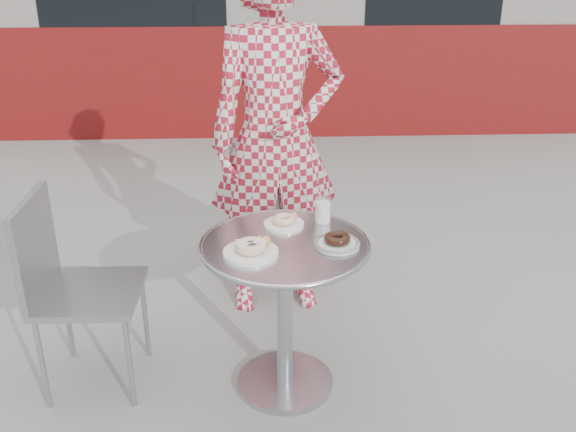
{
  "coord_description": "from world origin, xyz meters",
  "views": [
    {
      "loc": [
        -0.12,
        -2.16,
        1.74
      ],
      "look_at": [
        -0.02,
        0.11,
        0.73
      ],
      "focal_mm": 40.0,
      "sensor_mm": 36.0,
      "label": 1
    }
  ],
  "objects_px": {
    "plate_near": "(251,249)",
    "milk_cup": "(323,211)",
    "seated_person": "(276,139)",
    "plate_checker": "(337,242)",
    "bistro_table": "(285,280)",
    "chair_left": "(92,328)",
    "plate_far": "(284,221)",
    "chair_far": "(270,236)"
  },
  "relations": [
    {
      "from": "plate_checker",
      "to": "milk_cup",
      "type": "height_order",
      "value": "milk_cup"
    },
    {
      "from": "bistro_table",
      "to": "plate_near",
      "type": "height_order",
      "value": "plate_near"
    },
    {
      "from": "chair_left",
      "to": "plate_near",
      "type": "height_order",
      "value": "chair_left"
    },
    {
      "from": "seated_person",
      "to": "milk_cup",
      "type": "relative_size",
      "value": 16.63
    },
    {
      "from": "bistro_table",
      "to": "plate_checker",
      "type": "relative_size",
      "value": 3.83
    },
    {
      "from": "bistro_table",
      "to": "chair_left",
      "type": "relative_size",
      "value": 0.8
    },
    {
      "from": "chair_far",
      "to": "plate_far",
      "type": "xyz_separation_m",
      "value": [
        0.05,
        -0.76,
        0.43
      ]
    },
    {
      "from": "seated_person",
      "to": "plate_checker",
      "type": "xyz_separation_m",
      "value": [
        0.21,
        -0.72,
        -0.19
      ]
    },
    {
      "from": "plate_far",
      "to": "plate_near",
      "type": "height_order",
      "value": "plate_near"
    },
    {
      "from": "seated_person",
      "to": "plate_near",
      "type": "distance_m",
      "value": 0.81
    },
    {
      "from": "seated_person",
      "to": "plate_far",
      "type": "distance_m",
      "value": 0.56
    },
    {
      "from": "seated_person",
      "to": "plate_checker",
      "type": "height_order",
      "value": "seated_person"
    },
    {
      "from": "chair_far",
      "to": "milk_cup",
      "type": "bearing_deg",
      "value": 103.28
    },
    {
      "from": "milk_cup",
      "to": "seated_person",
      "type": "bearing_deg",
      "value": 108.94
    },
    {
      "from": "chair_left",
      "to": "seated_person",
      "type": "distance_m",
      "value": 1.17
    },
    {
      "from": "chair_left",
      "to": "plate_checker",
      "type": "distance_m",
      "value": 1.08
    },
    {
      "from": "chair_far",
      "to": "chair_left",
      "type": "bearing_deg",
      "value": 46.16
    },
    {
      "from": "bistro_table",
      "to": "plate_far",
      "type": "relative_size",
      "value": 4.11
    },
    {
      "from": "seated_person",
      "to": "plate_checker",
      "type": "relative_size",
      "value": 9.93
    },
    {
      "from": "plate_far",
      "to": "seated_person",
      "type": "bearing_deg",
      "value": 91.91
    },
    {
      "from": "chair_left",
      "to": "plate_near",
      "type": "xyz_separation_m",
      "value": [
        0.67,
        -0.16,
        0.43
      ]
    },
    {
      "from": "plate_checker",
      "to": "plate_near",
      "type": "bearing_deg",
      "value": -170.01
    },
    {
      "from": "bistro_table",
      "to": "seated_person",
      "type": "height_order",
      "value": "seated_person"
    },
    {
      "from": "bistro_table",
      "to": "plate_checker",
      "type": "height_order",
      "value": "plate_checker"
    },
    {
      "from": "chair_left",
      "to": "plate_far",
      "type": "height_order",
      "value": "chair_left"
    },
    {
      "from": "seated_person",
      "to": "milk_cup",
      "type": "distance_m",
      "value": 0.56
    },
    {
      "from": "bistro_table",
      "to": "chair_left",
      "type": "height_order",
      "value": "chair_left"
    },
    {
      "from": "seated_person",
      "to": "chair_far",
      "type": "bearing_deg",
      "value": 90.26
    },
    {
      "from": "plate_far",
      "to": "milk_cup",
      "type": "distance_m",
      "value": 0.16
    },
    {
      "from": "plate_checker",
      "to": "chair_far",
      "type": "bearing_deg",
      "value": 104.34
    },
    {
      "from": "seated_person",
      "to": "milk_cup",
      "type": "bearing_deg",
      "value": -79.19
    },
    {
      "from": "plate_near",
      "to": "milk_cup",
      "type": "bearing_deg",
      "value": 43.23
    },
    {
      "from": "chair_far",
      "to": "seated_person",
      "type": "relative_size",
      "value": 0.48
    },
    {
      "from": "chair_far",
      "to": "seated_person",
      "type": "distance_m",
      "value": 0.65
    },
    {
      "from": "chair_far",
      "to": "plate_near",
      "type": "relative_size",
      "value": 4.08
    },
    {
      "from": "plate_far",
      "to": "bistro_table",
      "type": "bearing_deg",
      "value": -91.75
    },
    {
      "from": "milk_cup",
      "to": "bistro_table",
      "type": "bearing_deg",
      "value": -131.26
    },
    {
      "from": "bistro_table",
      "to": "seated_person",
      "type": "distance_m",
      "value": 0.78
    },
    {
      "from": "bistro_table",
      "to": "plate_near",
      "type": "xyz_separation_m",
      "value": [
        -0.13,
        -0.09,
        0.18
      ]
    },
    {
      "from": "seated_person",
      "to": "plate_near",
      "type": "xyz_separation_m",
      "value": [
        -0.11,
        -0.78,
        -0.18
      ]
    },
    {
      "from": "milk_cup",
      "to": "chair_far",
      "type": "bearing_deg",
      "value": 105.81
    },
    {
      "from": "plate_checker",
      "to": "milk_cup",
      "type": "bearing_deg",
      "value": 99.16
    }
  ]
}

